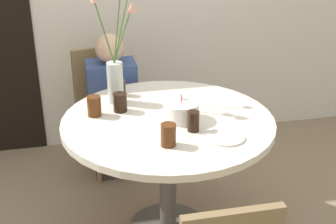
# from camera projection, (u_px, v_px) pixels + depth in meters

# --- Properties ---
(dining_table) EXTENTS (1.19, 1.19, 0.77)m
(dining_table) POSITION_uv_depth(u_px,v_px,m) (168.00, 139.00, 2.67)
(dining_table) COLOR silver
(dining_table) RESTS_ON ground_plane
(chair_left_flank) EXTENTS (0.50, 0.50, 0.91)m
(chair_left_flank) POSITION_uv_depth(u_px,v_px,m) (104.00, 102.00, 3.48)
(chair_left_flank) COLOR #9E896B
(chair_left_flank) RESTS_ON ground_plane
(birthday_cake) EXTENTS (0.20, 0.20, 0.15)m
(birthday_cake) POSITION_uv_depth(u_px,v_px,m) (181.00, 111.00, 2.58)
(birthday_cake) COLOR white
(birthday_cake) RESTS_ON dining_table
(flower_vase) EXTENTS (0.27, 0.19, 0.74)m
(flower_vase) POSITION_uv_depth(u_px,v_px,m) (117.00, 65.00, 2.73)
(flower_vase) COLOR silver
(flower_vase) RESTS_ON dining_table
(side_plate) EXTENTS (0.20, 0.20, 0.01)m
(side_plate) POSITION_uv_depth(u_px,v_px,m) (225.00, 137.00, 2.40)
(side_plate) COLOR silver
(side_plate) RESTS_ON dining_table
(drink_glass_0) EXTENTS (0.06, 0.06, 0.10)m
(drink_glass_0) POSITION_uv_depth(u_px,v_px,m) (121.00, 87.00, 2.91)
(drink_glass_0) COLOR #33190C
(drink_glass_0) RESTS_ON dining_table
(drink_glass_1) EXTENTS (0.06, 0.06, 0.11)m
(drink_glass_1) POSITION_uv_depth(u_px,v_px,m) (193.00, 121.00, 2.45)
(drink_glass_1) COLOR black
(drink_glass_1) RESTS_ON dining_table
(drink_glass_2) EXTENTS (0.08, 0.08, 0.11)m
(drink_glass_2) POSITION_uv_depth(u_px,v_px,m) (120.00, 102.00, 2.68)
(drink_glass_2) COLOR black
(drink_glass_2) RESTS_ON dining_table
(drink_glass_3) EXTENTS (0.08, 0.08, 0.12)m
(drink_glass_3) POSITION_uv_depth(u_px,v_px,m) (94.00, 106.00, 2.63)
(drink_glass_3) COLOR #51280F
(drink_glass_3) RESTS_ON dining_table
(drink_glass_4) EXTENTS (0.08, 0.08, 0.12)m
(drink_glass_4) POSITION_uv_depth(u_px,v_px,m) (168.00, 135.00, 2.31)
(drink_glass_4) COLOR #51280F
(drink_glass_4) RESTS_ON dining_table
(person_boy) EXTENTS (0.34, 0.24, 1.07)m
(person_boy) POSITION_uv_depth(u_px,v_px,m) (113.00, 111.00, 3.36)
(person_boy) COLOR #383333
(person_boy) RESTS_ON ground_plane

